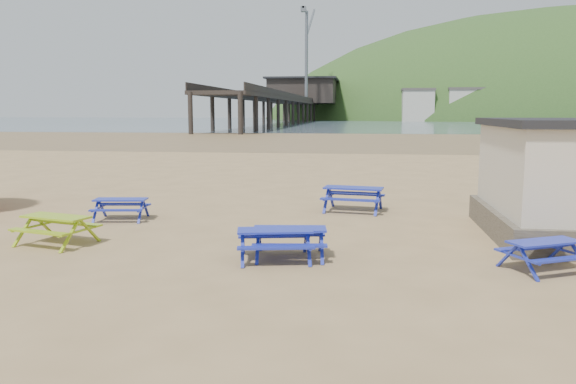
# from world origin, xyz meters

# --- Properties ---
(ground) EXTENTS (400.00, 400.00, 0.00)m
(ground) POSITION_xyz_m (0.00, 0.00, 0.00)
(ground) COLOR tan
(ground) RESTS_ON ground
(wet_sand) EXTENTS (400.00, 400.00, 0.00)m
(wet_sand) POSITION_xyz_m (0.00, 55.00, 0.00)
(wet_sand) COLOR olive
(wet_sand) RESTS_ON ground
(sea) EXTENTS (400.00, 400.00, 0.00)m
(sea) POSITION_xyz_m (0.00, 170.00, 0.01)
(sea) COLOR #485A67
(sea) RESTS_ON ground
(picnic_table_blue_a) EXTENTS (1.74, 1.48, 0.66)m
(picnic_table_blue_a) POSITION_xyz_m (-4.01, 1.66, 0.33)
(picnic_table_blue_a) COLOR #1D39AD
(picnic_table_blue_a) RESTS_ON ground
(picnic_table_blue_b) EXTENTS (2.17, 1.85, 0.82)m
(picnic_table_blue_b) POSITION_xyz_m (3.10, 4.17, 0.41)
(picnic_table_blue_b) COLOR #1D39AD
(picnic_table_blue_b) RESTS_ON ground
(picnic_table_blue_c) EXTENTS (1.78, 1.47, 0.72)m
(picnic_table_blue_c) POSITION_xyz_m (8.05, 3.38, 0.36)
(picnic_table_blue_c) COLOR #1D39AD
(picnic_table_blue_c) RESTS_ON ground
(picnic_table_blue_d) EXTENTS (1.92, 1.67, 0.71)m
(picnic_table_blue_d) POSITION_xyz_m (1.47, -2.37, 0.35)
(picnic_table_blue_d) COLOR #1D39AD
(picnic_table_blue_d) RESTS_ON ground
(picnic_table_blue_e) EXTENTS (1.81, 1.53, 0.70)m
(picnic_table_blue_e) POSITION_xyz_m (1.77, -2.12, 0.35)
(picnic_table_blue_e) COLOR #1D39AD
(picnic_table_blue_e) RESTS_ON ground
(picnic_table_blue_f) EXTENTS (1.94, 1.80, 0.65)m
(picnic_table_blue_f) POSITION_xyz_m (7.22, -2.48, 0.32)
(picnic_table_blue_f) COLOR #1D39AD
(picnic_table_blue_f) RESTS_ON ground
(picnic_table_yellow) EXTENTS (2.05, 1.81, 0.73)m
(picnic_table_yellow) POSITION_xyz_m (-4.25, -1.63, 0.37)
(picnic_table_yellow) COLOR #87B71B
(picnic_table_yellow) RESTS_ON ground
(pier) EXTENTS (24.00, 220.00, 39.29)m
(pier) POSITION_xyz_m (-17.99, 178.23, 5.46)
(pier) COLOR black
(pier) RESTS_ON ground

